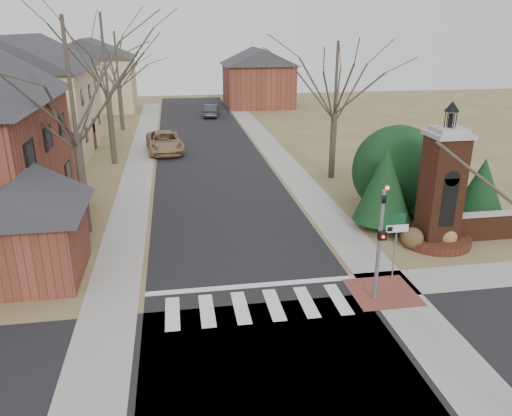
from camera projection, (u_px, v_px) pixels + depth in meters
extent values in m
plane|color=brown|center=(261.00, 319.00, 17.03)|extent=(120.00, 120.00, 0.00)
cube|color=black|center=(211.00, 159.00, 37.43)|extent=(8.00, 70.00, 0.01)
cube|color=black|center=(280.00, 375.00, 14.25)|extent=(120.00, 8.00, 0.01)
cube|color=silver|center=(258.00, 306.00, 17.77)|extent=(8.00, 2.20, 0.02)
cube|color=silver|center=(251.00, 286.00, 19.16)|extent=(8.00, 0.35, 0.02)
cube|color=gray|center=(279.00, 157.00, 38.22)|extent=(2.00, 60.00, 0.02)
cube|color=gray|center=(140.00, 162.00, 36.63)|extent=(2.00, 60.00, 0.02)
cube|color=brown|center=(383.00, 292.00, 18.69)|extent=(2.40, 2.40, 0.02)
cylinder|color=slate|center=(379.00, 247.00, 17.53)|extent=(0.14, 0.14, 4.20)
imported|color=black|center=(384.00, 194.00, 16.86)|extent=(0.15, 0.18, 0.90)
sphere|color=#FF0C05|center=(387.00, 188.00, 16.56)|extent=(0.14, 0.14, 0.14)
cube|color=black|center=(382.00, 236.00, 17.19)|extent=(0.28, 0.16, 0.30)
sphere|color=#FF0C05|center=(383.00, 237.00, 17.11)|extent=(0.11, 0.11, 0.11)
cylinder|color=slate|center=(395.00, 249.00, 19.30)|extent=(0.06, 0.06, 2.60)
cube|color=silver|center=(397.00, 229.00, 18.99)|extent=(0.90, 0.03, 0.30)
cube|color=black|center=(390.00, 229.00, 18.93)|extent=(0.22, 0.02, 0.18)
cube|color=#0D4020|center=(398.00, 219.00, 18.85)|extent=(0.60, 0.03, 0.40)
cylinder|color=#4E2617|center=(435.00, 239.00, 22.99)|extent=(3.20, 3.20, 0.36)
cube|color=#4E2617|center=(441.00, 191.00, 22.19)|extent=(1.50, 1.50, 5.00)
cube|color=black|center=(449.00, 203.00, 21.63)|extent=(0.70, 0.10, 2.20)
cube|color=gray|center=(449.00, 134.00, 21.32)|extent=(1.70, 1.70, 0.20)
cube|color=gray|center=(449.00, 130.00, 21.25)|extent=(1.30, 1.30, 0.20)
cylinder|color=black|center=(450.00, 120.00, 21.11)|extent=(0.20, 0.20, 0.60)
cone|color=black|center=(452.00, 106.00, 20.91)|extent=(0.64, 0.64, 0.45)
cube|color=tan|center=(32.00, 111.00, 38.90)|extent=(9.00, 12.00, 6.40)
cube|color=brown|center=(27.00, 244.00, 19.42)|extent=(4.00, 4.00, 2.80)
cube|color=tan|center=(91.00, 84.00, 58.67)|extent=(10.00, 8.00, 6.00)
cube|color=tan|center=(58.00, 50.00, 55.39)|extent=(0.75, 0.75, 3.08)
cube|color=brown|center=(258.00, 86.00, 61.90)|extent=(8.00, 8.00, 5.00)
cube|color=brown|center=(242.00, 58.00, 58.91)|extent=(0.75, 0.75, 2.80)
cylinder|color=#473D33|center=(381.00, 224.00, 24.54)|extent=(0.20, 0.20, 0.50)
cone|color=#10311B|center=(384.00, 184.00, 23.84)|extent=(2.80, 2.80, 3.60)
cylinder|color=#473D33|center=(431.00, 212.00, 26.16)|extent=(0.20, 0.20, 0.50)
cone|color=#10311B|center=(437.00, 168.00, 25.35)|extent=(3.40, 3.40, 4.20)
cylinder|color=#473D33|center=(477.00, 216.00, 25.54)|extent=(0.20, 0.20, 0.50)
cone|color=#10311B|center=(482.00, 185.00, 24.97)|extent=(2.40, 2.40, 2.80)
sphere|color=#10311B|center=(398.00, 167.00, 26.40)|extent=(4.80, 4.80, 4.80)
cylinder|color=#473D33|center=(82.00, 184.00, 23.48)|extent=(0.40, 0.40, 4.83)
cylinder|color=#473D33|center=(111.00, 129.00, 35.49)|extent=(0.40, 0.40, 5.04)
cylinder|color=#473D33|center=(121.00, 107.00, 47.58)|extent=(0.40, 0.40, 4.41)
cylinder|color=#473D33|center=(333.00, 146.00, 32.30)|extent=(0.40, 0.40, 4.20)
imported|color=#9B7954|center=(165.00, 142.00, 39.44)|extent=(3.18, 5.96, 1.59)
imported|color=#2F3336|center=(212.00, 110.00, 55.05)|extent=(2.13, 4.34, 1.37)
sphere|color=brown|center=(412.00, 238.00, 22.31)|extent=(0.97, 0.97, 0.97)
sphere|color=olive|center=(446.00, 236.00, 22.55)|extent=(0.99, 0.99, 0.99)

